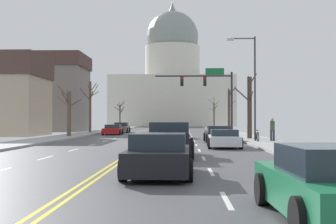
{
  "coord_description": "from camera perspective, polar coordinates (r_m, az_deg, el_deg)",
  "views": [
    {
      "loc": [
        2.57,
        -33.86,
        1.71
      ],
      "look_at": [
        0.84,
        21.33,
        2.6
      ],
      "focal_mm": 48.97,
      "sensor_mm": 36.0,
      "label": 1
    }
  ],
  "objects": [
    {
      "name": "bare_tree_05",
      "position": [
        44.62,
        -12.24,
        -0.03
      ],
      "size": [
        2.43,
        2.2,
        4.73
      ],
      "color": "brown",
      "rests_on": "ground"
    },
    {
      "name": "bare_tree_04",
      "position": [
        88.0,
        5.76,
        -0.21
      ],
      "size": [
        2.25,
        1.85,
        5.83
      ],
      "color": "brown",
      "rests_on": "ground"
    },
    {
      "name": "bare_tree_00",
      "position": [
        60.44,
        7.62,
        0.4
      ],
      "size": [
        1.25,
        2.87,
        5.93
      ],
      "color": "#423328",
      "rests_on": "ground"
    },
    {
      "name": "flank_building_00",
      "position": [
        67.47,
        -15.54,
        2.33
      ],
      "size": [
        12.86,
        9.0,
        10.87
      ],
      "color": "slate",
      "rests_on": "ground"
    },
    {
      "name": "sedan_near_04",
      "position": [
        13.94,
        -1.12,
        -5.48
      ],
      "size": [
        2.08,
        4.42,
        1.29
      ],
      "color": "black",
      "rests_on": "ground"
    },
    {
      "name": "signal_gantry",
      "position": [
        46.92,
        5.25,
        3.07
      ],
      "size": [
        7.91,
        0.41,
        6.81
      ],
      "color": "#28282D",
      "rests_on": "ground"
    },
    {
      "name": "bare_tree_01",
      "position": [
        85.26,
        -5.99,
        -0.23
      ],
      "size": [
        2.21,
        2.63,
        5.18
      ],
      "color": "#423328",
      "rests_on": "ground"
    },
    {
      "name": "bare_tree_03",
      "position": [
        55.61,
        -9.67,
        0.93
      ],
      "size": [
        2.23,
        2.08,
        6.11
      ],
      "color": "brown",
      "rests_on": "ground"
    },
    {
      "name": "sedan_near_05",
      "position": [
        8.29,
        19.66,
        -8.61
      ],
      "size": [
        2.07,
        4.46,
        1.28
      ],
      "color": "#1E7247",
      "rests_on": "ground"
    },
    {
      "name": "pickup_truck_near_03",
      "position": [
        21.07,
        0.13,
        -3.66
      ],
      "size": [
        2.28,
        5.23,
        1.58
      ],
      "color": "black",
      "rests_on": "ground"
    },
    {
      "name": "sedan_oncoming_01",
      "position": [
        59.83,
        -5.85,
        -1.98
      ],
      "size": [
        2.09,
        4.5,
        1.31
      ],
      "color": "#6B6056",
      "rests_on": "ground"
    },
    {
      "name": "sedan_near_00",
      "position": [
        41.9,
        0.96,
        -2.43
      ],
      "size": [
        2.14,
        4.53,
        1.3
      ],
      "color": "silver",
      "rests_on": "ground"
    },
    {
      "name": "sedan_near_02",
      "position": [
        27.94,
        6.98,
        -3.35
      ],
      "size": [
        2.12,
        4.49,
        1.1
      ],
      "color": "silver",
      "rests_on": "ground"
    },
    {
      "name": "bare_tree_02",
      "position": [
        38.62,
        10.1,
        0.69
      ],
      "size": [
        1.97,
        2.11,
        5.4
      ],
      "color": "#423328",
      "rests_on": "ground"
    },
    {
      "name": "capitol_building",
      "position": [
        119.18,
        0.56,
        3.76
      ],
      "size": [
        31.13,
        18.59,
        32.24
      ],
      "color": "beige",
      "rests_on": "ground"
    },
    {
      "name": "street_lamp_right",
      "position": [
        36.15,
        10.32,
        4.11
      ],
      "size": [
        2.26,
        0.24,
        8.01
      ],
      "color": "#333338",
      "rests_on": "ground"
    },
    {
      "name": "sedan_oncoming_00",
      "position": [
        51.66,
        -6.88,
        -2.21
      ],
      "size": [
        2.16,
        4.56,
        1.13
      ],
      "color": "#B71414",
      "rests_on": "ground"
    },
    {
      "name": "pedestrian_00",
      "position": [
        34.2,
        12.87,
        -1.98
      ],
      "size": [
        0.35,
        0.34,
        1.67
      ],
      "color": "#33333D",
      "rests_on": "ground"
    },
    {
      "name": "sedan_near_01",
      "position": [
        34.94,
        6.27,
        -2.79
      ],
      "size": [
        2.12,
        4.39,
        1.22
      ],
      "color": "black",
      "rests_on": "ground"
    },
    {
      "name": "ground",
      "position": [
        33.99,
        -2.55,
        -3.77
      ],
      "size": [
        20.0,
        180.0,
        0.2
      ],
      "color": "#47474C"
    },
    {
      "name": "bicycle_parked",
      "position": [
        33.65,
        10.99,
        -2.99
      ],
      "size": [
        0.12,
        1.77,
        0.85
      ],
      "color": "black",
      "rests_on": "ground"
    }
  ]
}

